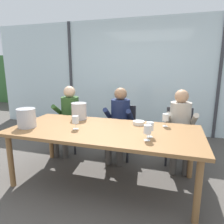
% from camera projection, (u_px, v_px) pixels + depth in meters
% --- Properties ---
extents(ground, '(14.00, 14.00, 0.00)m').
position_uv_depth(ground, '(122.00, 152.00, 3.72)').
color(ground, '#4C4742').
extents(window_glass_panel, '(7.63, 0.03, 2.60)m').
position_uv_depth(window_glass_panel, '(138.00, 77.00, 4.73)').
color(window_glass_panel, silver).
rests_on(window_glass_panel, ground).
extents(window_mullion_left, '(0.06, 0.06, 2.60)m').
position_uv_depth(window_mullion_left, '(71.00, 76.00, 5.21)').
color(window_mullion_left, '#38383D').
rests_on(window_mullion_left, ground).
extents(window_mullion_right, '(0.06, 0.06, 2.60)m').
position_uv_depth(window_mullion_right, '(219.00, 78.00, 4.22)').
color(window_mullion_right, '#38383D').
rests_on(window_mullion_right, ground).
extents(hillside_vineyard, '(13.63, 2.40, 1.99)m').
position_uv_depth(hillside_vineyard, '(153.00, 81.00, 8.03)').
color(hillside_vineyard, '#386633').
rests_on(hillside_vineyard, ground).
extents(dining_table, '(2.43, 1.10, 0.75)m').
position_uv_depth(dining_table, '(104.00, 134.00, 2.64)').
color(dining_table, olive).
rests_on(dining_table, ground).
extents(chair_near_curtain, '(0.46, 0.46, 0.87)m').
position_uv_depth(chair_near_curtain, '(73.00, 122.00, 3.86)').
color(chair_near_curtain, '#232328').
rests_on(chair_near_curtain, ground).
extents(chair_left_of_center, '(0.47, 0.47, 0.87)m').
position_uv_depth(chair_left_of_center, '(122.00, 127.00, 3.55)').
color(chair_left_of_center, '#232328').
rests_on(chair_left_of_center, ground).
extents(chair_center, '(0.46, 0.46, 0.87)m').
position_uv_depth(chair_center, '(179.00, 131.00, 3.33)').
color(chair_center, '#232328').
rests_on(chair_center, ground).
extents(person_olive_shirt, '(0.46, 0.61, 1.19)m').
position_uv_depth(person_olive_shirt, '(68.00, 115.00, 3.68)').
color(person_olive_shirt, '#2D5123').
rests_on(person_olive_shirt, ground).
extents(person_navy_polo, '(0.46, 0.61, 1.19)m').
position_uv_depth(person_navy_polo, '(119.00, 119.00, 3.41)').
color(person_navy_polo, '#192347').
rests_on(person_navy_polo, ground).
extents(person_beige_jumper, '(0.48, 0.62, 1.19)m').
position_uv_depth(person_beige_jumper, '(180.00, 123.00, 3.13)').
color(person_beige_jumper, '#B7AD9E').
rests_on(person_beige_jumper, ground).
extents(ice_bucket_primary, '(0.24, 0.24, 0.25)m').
position_uv_depth(ice_bucket_primary, '(26.00, 118.00, 2.68)').
color(ice_bucket_primary, '#B7B7BC').
rests_on(ice_bucket_primary, dining_table).
extents(ice_bucket_secondary, '(0.23, 0.23, 0.25)m').
position_uv_depth(ice_bucket_secondary, '(79.00, 111.00, 3.09)').
color(ice_bucket_secondary, '#B7B7BC').
rests_on(ice_bucket_secondary, dining_table).
extents(tasting_bowl, '(0.16, 0.16, 0.05)m').
position_uv_depth(tasting_bowl, '(139.00, 123.00, 2.82)').
color(tasting_bowl, silver).
rests_on(tasting_bowl, dining_table).
extents(wine_glass_by_left_taster, '(0.08, 0.08, 0.17)m').
position_uv_depth(wine_glass_by_left_taster, '(75.00, 120.00, 2.60)').
color(wine_glass_by_left_taster, silver).
rests_on(wine_glass_by_left_taster, dining_table).
extents(wine_glass_near_bucket, '(0.08, 0.08, 0.17)m').
position_uv_depth(wine_glass_near_bucket, '(166.00, 118.00, 2.71)').
color(wine_glass_near_bucket, silver).
rests_on(wine_glass_near_bucket, dining_table).
extents(wine_glass_center_pour, '(0.08, 0.08, 0.17)m').
position_uv_depth(wine_glass_center_pour, '(147.00, 130.00, 2.19)').
color(wine_glass_center_pour, silver).
rests_on(wine_glass_center_pour, dining_table).
extents(wine_glass_by_right_taster, '(0.08, 0.08, 0.17)m').
position_uv_depth(wine_glass_by_right_taster, '(150.00, 127.00, 2.30)').
color(wine_glass_by_right_taster, silver).
rests_on(wine_glass_by_right_taster, dining_table).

